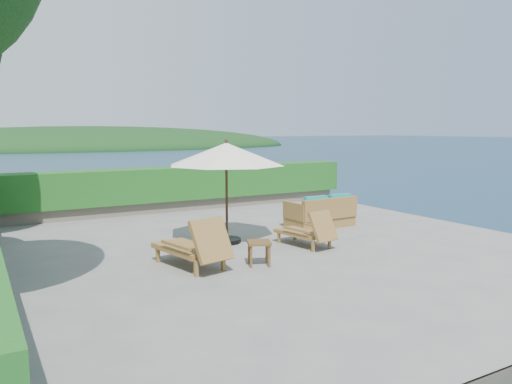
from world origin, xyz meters
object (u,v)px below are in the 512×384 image
patio_umbrella (226,155)px  lounge_right (308,231)px  side_table (259,246)px  lounge_left (194,246)px  wicker_loveseat (321,214)px

patio_umbrella → lounge_right: bearing=-41.4°
side_table → lounge_left: bearing=159.0°
wicker_loveseat → lounge_right: bearing=-137.0°
patio_umbrella → lounge_left: bearing=-133.0°
patio_umbrella → lounge_right: size_ratio=1.77×
lounge_right → side_table: (-1.67, -0.77, 0.03)m
patio_umbrella → side_table: (-0.31, -1.97, -1.59)m
patio_umbrella → wicker_loveseat: size_ratio=1.49×
lounge_right → wicker_loveseat: (1.60, 1.62, -0.01)m
lounge_left → side_table: bearing=-33.0°
lounge_right → side_table: 1.84m
lounge_right → lounge_left: bearing=177.4°
lounge_left → side_table: lounge_left is taller
lounge_right → patio_umbrella: bearing=129.1°
patio_umbrella → lounge_left: (-1.44, -1.54, -1.56)m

